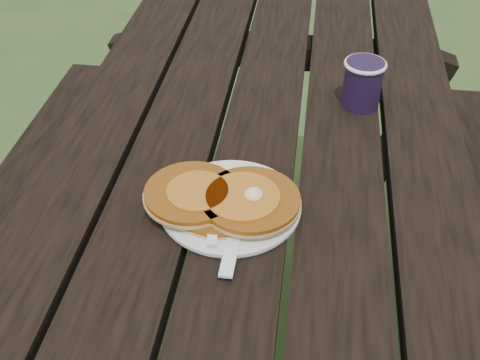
# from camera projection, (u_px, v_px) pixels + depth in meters

# --- Properties ---
(picnic_table) EXTENTS (1.36, 1.80, 0.75)m
(picnic_table) POSITION_uv_depth(u_px,v_px,m) (247.00, 332.00, 1.23)
(picnic_table) COLOR black
(picnic_table) RESTS_ON ground
(plate) EXTENTS (0.23, 0.23, 0.01)m
(plate) POSITION_uv_depth(u_px,v_px,m) (230.00, 206.00, 0.95)
(plate) COLOR white
(plate) RESTS_ON picnic_table
(pancake_stack) EXTENTS (0.24, 0.16, 0.04)m
(pancake_stack) POSITION_uv_depth(u_px,v_px,m) (223.00, 198.00, 0.93)
(pancake_stack) COLOR #914C10
(pancake_stack) RESTS_ON plate
(knife) EXTENTS (0.02, 0.18, 0.00)m
(knife) POSITION_uv_depth(u_px,v_px,m) (235.00, 232.00, 0.89)
(knife) COLOR white
(knife) RESTS_ON plate
(fork) EXTENTS (0.05, 0.16, 0.01)m
(fork) POSITION_uv_depth(u_px,v_px,m) (213.00, 219.00, 0.91)
(fork) COLOR white
(fork) RESTS_ON plate
(coffee_cup) EXTENTS (0.08, 0.08, 0.09)m
(coffee_cup) POSITION_uv_depth(u_px,v_px,m) (363.00, 81.00, 1.15)
(coffee_cup) COLOR black
(coffee_cup) RESTS_ON picnic_table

